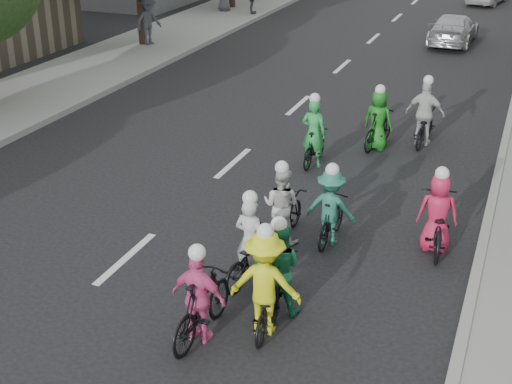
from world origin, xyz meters
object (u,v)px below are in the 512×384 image
Objects in this scene: cyclist_0 at (252,251)px; spectator_0 at (148,21)px; cyclist_8 at (425,121)px; follow_car_lead at (453,29)px; cyclist_2 at (266,291)px; cyclist_3 at (201,303)px; cyclist_5 at (314,140)px; cyclist_1 at (279,275)px; cyclist_4 at (437,220)px; cyclist_9 at (378,125)px; cyclist_7 at (331,212)px; cyclist_6 at (282,212)px.

spectator_0 is (-10.33, 14.81, 0.53)m from cyclist_0.
cyclist_8 reaches higher than follow_car_lead.
cyclist_2 is at bearing -126.17° from spectator_0.
cyclist_3 is at bearing 89.12° from follow_car_lead.
cyclist_2 reaches higher than cyclist_5.
cyclist_1 is (0.75, -0.70, 0.08)m from cyclist_0.
cyclist_1 is at bearing 87.15° from cyclist_8.
cyclist_4 is 4.59m from cyclist_5.
follow_car_lead is (0.19, 12.93, -0.03)m from cyclist_9.
cyclist_4 is at bearing 97.78° from follow_car_lead.
cyclist_4 is at bearing -163.17° from cyclist_7.
cyclist_4 is 5.68m from cyclist_8.
cyclist_8 is at bearing -133.87° from cyclist_9.
cyclist_8 is (-1.15, 5.56, 0.04)m from cyclist_4.
cyclist_4 is at bearing -121.41° from cyclist_3.
cyclist_0 is 0.94× the size of cyclist_4.
cyclist_6 is (-0.76, 2.88, -0.12)m from cyclist_2.
cyclist_4 is 1.05× the size of cyclist_8.
cyclist_3 is at bearing 96.99° from cyclist_0.
follow_car_lead is at bearing -45.37° from spectator_0.
cyclist_1 is 0.92× the size of cyclist_8.
cyclist_3 is 3.78m from cyclist_7.
cyclist_3 is 1.04× the size of cyclist_6.
cyclist_1 is 0.87× the size of cyclist_4.
cyclist_8 is (2.21, 2.44, 0.00)m from cyclist_5.
cyclist_6 is 0.92m from cyclist_7.
cyclist_0 is 20.08m from follow_car_lead.
cyclist_6 is at bearing 100.61° from cyclist_5.
cyclist_9 is at bearing 90.50° from follow_car_lead.
cyclist_4 is at bearing -130.96° from cyclist_0.
cyclist_8 is 0.45× the size of follow_car_lead.
cyclist_5 reaches higher than cyclist_6.
cyclist_7 is at bearing -100.29° from cyclist_2.
cyclist_3 reaches higher than follow_car_lead.
cyclist_2 is 1.08× the size of cyclist_9.
cyclist_2 is at bearing 129.29° from cyclist_0.
cyclist_1 is at bearing 146.38° from cyclist_0.
spectator_0 is at bearing -55.35° from cyclist_3.
cyclist_9 is at bearing -98.91° from cyclist_1.
cyclist_2 is 4.14m from cyclist_4.
cyclist_0 is 1.11× the size of cyclist_7.
cyclist_2 is 3.11m from cyclist_7.
cyclist_5 is 1.04× the size of cyclist_6.
spectator_0 is (-9.75, 9.38, 0.46)m from cyclist_5.
cyclist_7 is (0.13, 2.51, -0.00)m from cyclist_1.
cyclist_8 is 1.28m from cyclist_9.
cyclist_1 is at bearing 104.47° from cyclist_5.
cyclist_0 is 0.97× the size of spectator_0.
cyclist_1 is 2.51m from cyclist_7.
cyclist_3 is 9.87m from cyclist_8.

